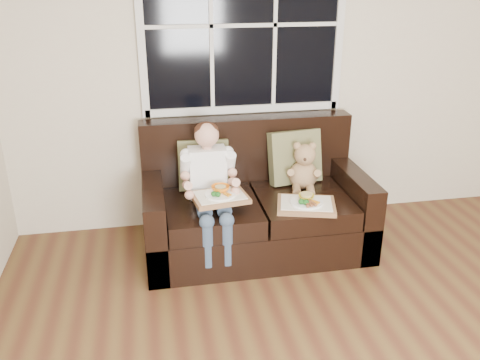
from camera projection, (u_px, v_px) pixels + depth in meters
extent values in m
cube|color=beige|center=(286.00, 63.00, 4.09)|extent=(4.50, 0.02, 2.70)
cube|color=black|center=(243.00, 25.00, 3.90)|extent=(1.50, 0.02, 1.25)
cube|color=silver|center=(243.00, 109.00, 4.14)|extent=(1.58, 0.04, 0.06)
cube|color=silver|center=(140.00, 27.00, 3.75)|extent=(0.06, 0.04, 1.37)
cube|color=silver|center=(340.00, 24.00, 4.02)|extent=(0.06, 0.04, 1.37)
cube|color=silver|center=(243.00, 25.00, 3.89)|extent=(1.50, 0.03, 0.03)
cube|color=black|center=(256.00, 230.00, 3.99)|extent=(1.70, 0.90, 0.30)
cube|color=black|center=(155.00, 222.00, 3.80)|extent=(0.15, 0.90, 0.60)
cube|color=black|center=(350.00, 205.00, 4.06)|extent=(0.15, 0.90, 0.60)
cube|color=black|center=(246.00, 157.00, 4.15)|extent=(1.70, 0.18, 0.66)
cube|color=black|center=(212.00, 213.00, 3.77)|extent=(0.68, 0.72, 0.15)
cube|color=black|center=(303.00, 205.00, 3.89)|extent=(0.68, 0.72, 0.15)
cube|color=#6A6941|center=(204.00, 165.00, 3.94)|extent=(0.40, 0.21, 0.40)
cube|color=#6A6941|center=(295.00, 157.00, 4.06)|extent=(0.45, 0.26, 0.43)
cube|color=white|center=(208.00, 172.00, 3.78)|extent=(0.27, 0.17, 0.38)
sphere|color=tan|center=(207.00, 135.00, 3.66)|extent=(0.18, 0.18, 0.18)
ellipsoid|color=#381D11|center=(206.00, 131.00, 3.66)|extent=(0.18, 0.18, 0.13)
cylinder|color=#36475E|center=(202.00, 203.00, 3.64)|extent=(0.10, 0.34, 0.10)
cylinder|color=#36475E|center=(221.00, 202.00, 3.66)|extent=(0.10, 0.34, 0.10)
cylinder|color=#36475E|center=(207.00, 245.00, 3.49)|extent=(0.09, 0.09, 0.31)
cylinder|color=#36475E|center=(227.00, 243.00, 3.51)|extent=(0.09, 0.09, 0.31)
cylinder|color=tan|center=(187.00, 175.00, 3.62)|extent=(0.07, 0.33, 0.26)
cylinder|color=tan|center=(232.00, 171.00, 3.68)|extent=(0.07, 0.33, 0.26)
ellipsoid|color=#AB7C5A|center=(303.00, 175.00, 3.99)|extent=(0.26, 0.24, 0.23)
sphere|color=#AB7C5A|center=(305.00, 155.00, 3.90)|extent=(0.20, 0.20, 0.17)
sphere|color=#AB7C5A|center=(298.00, 147.00, 3.87)|extent=(0.06, 0.06, 0.06)
sphere|color=#AB7C5A|center=(312.00, 146.00, 3.89)|extent=(0.06, 0.06, 0.06)
sphere|color=#AB7C5A|center=(307.00, 160.00, 3.85)|extent=(0.06, 0.06, 0.06)
sphere|color=black|center=(308.00, 159.00, 3.82)|extent=(0.03, 0.03, 0.03)
cylinder|color=#AB7C5A|center=(301.00, 191.00, 3.89)|extent=(0.09, 0.14, 0.06)
cylinder|color=#AB7C5A|center=(314.00, 189.00, 3.91)|extent=(0.09, 0.14, 0.06)
cube|color=#996B45|center=(220.00, 197.00, 3.57)|extent=(0.42, 0.34, 0.03)
cube|color=silver|center=(220.00, 195.00, 3.57)|extent=(0.37, 0.29, 0.01)
cylinder|color=white|center=(220.00, 194.00, 3.56)|extent=(0.22, 0.22, 0.01)
imported|color=orange|center=(220.00, 188.00, 3.58)|extent=(0.15, 0.15, 0.04)
cylinder|color=#C5BC6B|center=(220.00, 189.00, 3.58)|extent=(0.08, 0.08, 0.02)
ellipsoid|color=#25651F|center=(214.00, 194.00, 3.51)|extent=(0.04, 0.04, 0.04)
ellipsoid|color=#25651F|center=(218.00, 194.00, 3.50)|extent=(0.04, 0.04, 0.04)
cylinder|color=orange|center=(227.00, 194.00, 3.52)|extent=(0.04, 0.06, 0.01)
cube|color=#996B45|center=(306.00, 205.00, 3.67)|extent=(0.48, 0.42, 0.03)
cube|color=silver|center=(306.00, 203.00, 3.67)|extent=(0.42, 0.35, 0.01)
cylinder|color=white|center=(307.00, 202.00, 3.65)|extent=(0.24, 0.24, 0.01)
imported|color=yellow|center=(306.00, 197.00, 3.69)|extent=(0.14, 0.14, 0.03)
cylinder|color=#C5BC6B|center=(306.00, 196.00, 3.68)|extent=(0.09, 0.09, 0.02)
ellipsoid|color=#25651F|center=(301.00, 202.00, 3.60)|extent=(0.04, 0.04, 0.04)
ellipsoid|color=#25651F|center=(306.00, 202.00, 3.59)|extent=(0.04, 0.04, 0.04)
cylinder|color=orange|center=(315.00, 202.00, 3.61)|extent=(0.05, 0.06, 0.02)
cylinder|color=brown|center=(310.00, 203.00, 3.59)|extent=(0.03, 0.09, 0.02)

